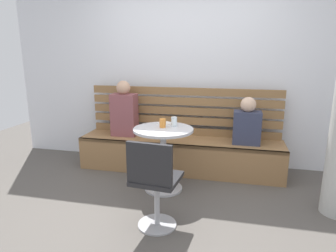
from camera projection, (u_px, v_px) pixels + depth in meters
ground at (157, 215)px, 2.94m from camera, size 8.00×8.00×0.00m
back_wall at (186, 61)px, 4.14m from camera, size 5.20×0.10×2.90m
booth_bench at (179, 155)px, 4.02m from camera, size 2.70×0.52×0.44m
booth_backrest at (183, 111)px, 4.12m from camera, size 2.65×0.04×0.66m
cafe_table at (163, 147)px, 3.38m from camera, size 0.68×0.68×0.74m
white_chair at (154, 182)px, 2.60m from camera, size 0.44×0.44×0.85m
person_adult at (124, 111)px, 4.09m from camera, size 0.34×0.22×0.76m
person_child_left at (247, 124)px, 3.72m from camera, size 0.34×0.22×0.60m
cup_tumbler_orange at (163, 123)px, 3.36m from camera, size 0.07×0.07×0.10m
cup_water_clear at (174, 122)px, 3.41m from camera, size 0.07×0.07×0.11m
plate_small at (165, 123)px, 3.54m from camera, size 0.17×0.17×0.01m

